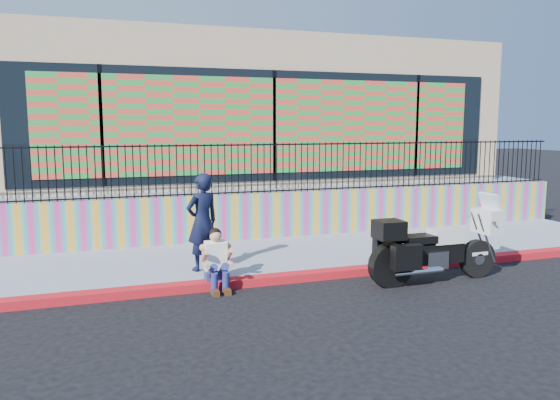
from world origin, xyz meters
name	(u,v)px	position (x,y,z in m)	size (l,w,h in m)	color
ground	(341,276)	(0.00, 0.00, 0.00)	(90.00, 90.00, 0.00)	black
red_curb	(341,273)	(0.00, 0.00, 0.07)	(16.00, 0.30, 0.15)	#A6160B
sidewalk	(309,253)	(0.00, 1.65, 0.07)	(16.00, 3.00, 0.15)	gray
mural_wall	(285,214)	(0.00, 3.25, 0.70)	(16.00, 0.20, 1.10)	#D6388C
metal_fence	(285,168)	(0.00, 3.25, 1.85)	(15.80, 0.04, 1.20)	black
elevated_platform	(235,193)	(0.00, 8.35, 0.62)	(16.00, 10.00, 1.25)	gray
storefront_building	(235,113)	(0.00, 8.13, 3.25)	(14.00, 8.06, 4.00)	tan
police_motorcycle	(433,246)	(1.44, -0.87, 0.67)	(2.59, 0.85, 1.61)	black
police_officer	(202,222)	(-2.51, 0.79, 1.07)	(0.67, 0.44, 1.84)	black
seated_man	(217,265)	(-2.43, -0.11, 0.45)	(0.54, 0.71, 1.06)	navy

